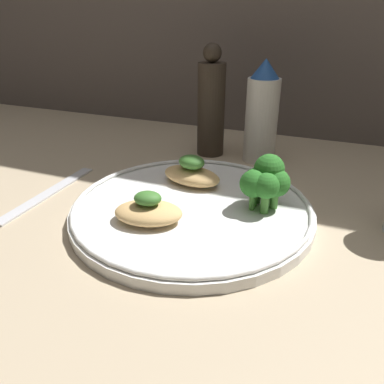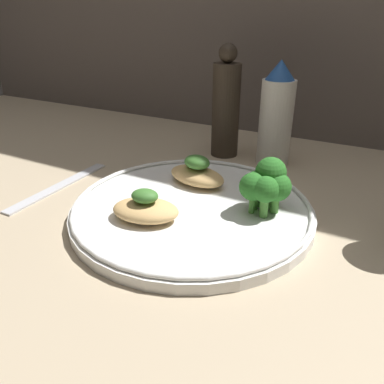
{
  "view_description": "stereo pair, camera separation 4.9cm",
  "coord_description": "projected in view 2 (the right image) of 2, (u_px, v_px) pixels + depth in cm",
  "views": [
    {
      "loc": [
        16.18,
        -40.77,
        24.96
      ],
      "look_at": [
        0.0,
        0.0,
        3.4
      ],
      "focal_mm": 35.0,
      "sensor_mm": 36.0,
      "label": 1
    },
    {
      "loc": [
        20.61,
        -38.72,
        24.96
      ],
      "look_at": [
        0.0,
        0.0,
        3.4
      ],
      "focal_mm": 35.0,
      "sensor_mm": 36.0,
      "label": 2
    }
  ],
  "objects": [
    {
      "name": "ground_plane",
      "position": [
        192.0,
        218.0,
        0.51
      ],
      "size": [
        180.0,
        180.0,
        1.0
      ],
      "primitive_type": "cube",
      "color": "tan"
    },
    {
      "name": "plate",
      "position": [
        192.0,
        208.0,
        0.5
      ],
      "size": [
        31.98,
        31.98,
        2.0
      ],
      "color": "white",
      "rests_on": "ground_plane"
    },
    {
      "name": "grilled_meat_front",
      "position": [
        146.0,
        209.0,
        0.46
      ],
      "size": [
        9.47,
        7.42,
        3.97
      ],
      "color": "tan",
      "rests_on": "plate"
    },
    {
      "name": "grilled_meat_middle",
      "position": [
        197.0,
        173.0,
        0.55
      ],
      "size": [
        9.89,
        6.81,
        4.41
      ],
      "color": "tan",
      "rests_on": "plate"
    },
    {
      "name": "broccoli_bunch",
      "position": [
        265.0,
        184.0,
        0.47
      ],
      "size": [
        6.18,
        6.12,
        7.02
      ],
      "color": "#4C8E38",
      "rests_on": "plate"
    },
    {
      "name": "sauce_bottle",
      "position": [
        276.0,
        116.0,
        0.64
      ],
      "size": [
        5.66,
        5.66,
        17.71
      ],
      "color": "white",
      "rests_on": "ground_plane"
    },
    {
      "name": "pepper_grinder",
      "position": [
        226.0,
        107.0,
        0.67
      ],
      "size": [
        5.0,
        5.0,
        19.82
      ],
      "color": "#382D23",
      "rests_on": "ground_plane"
    },
    {
      "name": "fork",
      "position": [
        59.0,
        185.0,
        0.58
      ],
      "size": [
        1.98,
        19.73,
        0.6
      ],
      "color": "silver",
      "rests_on": "ground_plane"
    }
  ]
}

